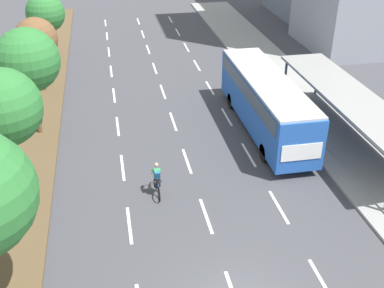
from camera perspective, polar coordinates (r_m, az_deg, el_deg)
median_strip at (r=34.16m, az=-17.52°, el=5.08°), size 2.60×52.00×0.12m
sidewalk_right at (r=36.31m, az=11.19°, el=7.40°), size 4.50×52.00×0.15m
lane_divider_left at (r=31.76m, az=-9.25°, el=4.14°), size 0.14×46.34×0.01m
lane_divider_center at (r=31.99m, az=-2.97°, el=4.70°), size 0.14×46.34×0.01m
lane_divider_right at (r=32.60m, az=3.15°, el=5.18°), size 0.14×46.34×0.01m
bus_shelter at (r=28.05m, az=18.83°, el=3.51°), size 2.90×13.99×2.86m
bus at (r=28.26m, az=8.93°, el=5.45°), size 2.54×11.29×3.37m
cyclist at (r=22.71m, az=-4.24°, el=-4.42°), size 0.46×1.82×1.71m
median_tree_second at (r=21.95m, az=-22.11°, el=4.07°), size 3.51×3.51×6.45m
median_tree_third at (r=28.05m, az=-19.37°, el=9.53°), size 3.63×3.63×6.32m
median_tree_fourth at (r=34.59m, az=-18.42°, el=11.96°), size 2.96×2.96×5.21m
median_tree_fifth at (r=40.91m, az=-17.37°, el=14.91°), size 3.10×3.10×5.42m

